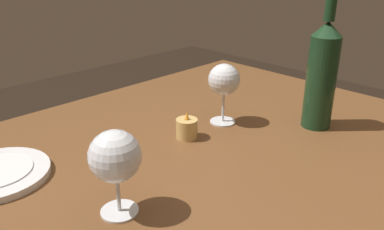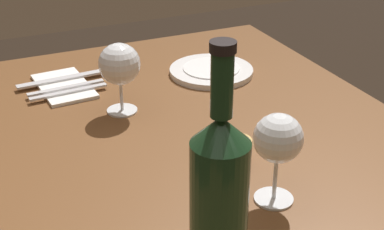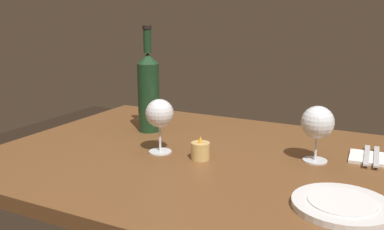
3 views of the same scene
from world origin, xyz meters
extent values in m
cube|color=brown|center=(0.00, 0.00, 0.72)|extent=(1.30, 0.90, 0.04)
cylinder|color=#50311A|center=(-0.58, -0.38, 0.35)|extent=(0.06, 0.06, 0.70)
cylinder|color=white|center=(-0.17, -0.03, 0.74)|extent=(0.07, 0.07, 0.00)
cylinder|color=white|center=(-0.17, -0.03, 0.78)|extent=(0.01, 0.01, 0.08)
sphere|color=white|center=(-0.17, -0.03, 0.86)|extent=(0.08, 0.08, 0.08)
cylinder|color=#510A14|center=(-0.17, -0.03, 0.85)|extent=(0.06, 0.06, 0.02)
cylinder|color=white|center=(0.24, 0.09, 0.74)|extent=(0.07, 0.07, 0.00)
cylinder|color=white|center=(0.24, 0.09, 0.78)|extent=(0.01, 0.01, 0.07)
sphere|color=white|center=(0.24, 0.09, 0.85)|extent=(0.09, 0.09, 0.09)
cylinder|color=#510A14|center=(0.24, 0.09, 0.85)|extent=(0.07, 0.07, 0.03)
cylinder|color=#19381E|center=(-0.33, 0.15, 0.86)|extent=(0.07, 0.07, 0.23)
cone|color=#19381E|center=(-0.33, 0.15, 0.99)|extent=(0.07, 0.07, 0.03)
cylinder|color=#19381E|center=(-0.33, 0.15, 1.04)|extent=(0.03, 0.03, 0.08)
cylinder|color=#DBB266|center=(-0.04, -0.04, 0.76)|extent=(0.05, 0.05, 0.05)
cylinder|color=white|center=(-0.04, -0.04, 0.76)|extent=(0.04, 0.04, 0.03)
cone|color=#F99E2D|center=(-0.04, -0.04, 0.80)|extent=(0.01, 0.01, 0.02)
camera|label=1|loc=(0.55, 0.58, 1.16)|focal=37.07mm
camera|label=2|loc=(-0.85, 0.42, 1.31)|focal=54.42mm
camera|label=3|loc=(0.44, -1.03, 1.13)|focal=39.49mm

